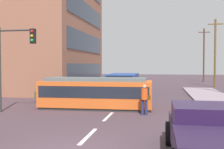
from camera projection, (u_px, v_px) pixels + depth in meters
name	position (u px, v px, depth m)	size (l,w,h in m)	color
ground_plane	(120.00, 105.00, 18.22)	(120.00, 120.00, 0.00)	#47363F
lane_stripe_1	(88.00, 136.00, 10.36)	(0.16, 2.40, 0.01)	silver
lane_stripe_2	(108.00, 116.00, 14.29)	(0.16, 2.40, 0.01)	silver
lane_stripe_3	(128.00, 97.00, 22.77)	(0.16, 2.40, 0.01)	silver
lane_stripe_4	(135.00, 91.00, 28.67)	(0.16, 2.40, 0.01)	silver
corner_building	(10.00, 4.00, 30.34)	(17.90, 14.77, 19.20)	#9A6048
streetcar_tram	(96.00, 92.00, 17.07)	(7.04, 2.78, 1.93)	orange
city_bus	(123.00, 83.00, 24.68)	(2.59, 5.11, 1.92)	#274692
pedestrian_crossing	(144.00, 98.00, 14.71)	(0.51, 0.36, 1.67)	navy
pickup_truck_parked	(208.00, 134.00, 7.60)	(2.30, 5.01, 1.55)	#2A1C3A
parked_sedan_mid	(57.00, 91.00, 21.74)	(2.06, 4.61, 1.19)	#414F38
parked_sedan_far	(86.00, 85.00, 28.25)	(2.16, 4.58, 1.19)	maroon
traffic_light_mast	(14.00, 53.00, 15.42)	(2.30, 0.33, 4.91)	#333333
utility_pole_far	(215.00, 52.00, 33.10)	(1.80, 0.24, 8.33)	brown
utility_pole_distant	(204.00, 54.00, 43.14)	(1.80, 0.24, 8.55)	#4F342A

